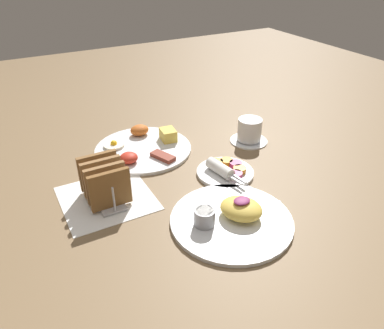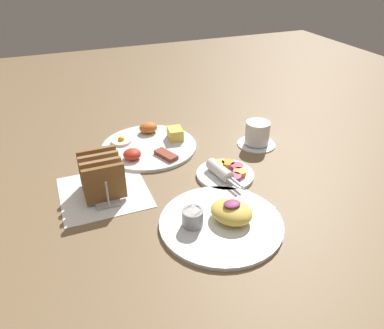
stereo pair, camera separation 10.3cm
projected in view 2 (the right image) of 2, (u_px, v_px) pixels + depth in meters
The scene contains 8 objects.
ground_plane at pixel (174, 184), 1.00m from camera, with size 3.00×3.00×0.00m, color brown.
napkin_flat at pixel (104, 192), 0.97m from camera, with size 0.22×0.22×0.00m.
plate_breakfast at pixel (149, 144), 1.17m from camera, with size 0.30×0.30×0.05m.
plate_condiments at pixel (225, 173), 1.03m from camera, with size 0.16×0.18×0.04m.
plate_foreground at pixel (221, 219), 0.85m from camera, with size 0.28×0.28×0.06m.
toast_rack at pixel (102, 176), 0.94m from camera, with size 0.10×0.15×0.10m.
coffee_cup at pixel (257, 135), 1.17m from camera, with size 0.12×0.12×0.08m.
teaspoon at pixel (263, 201), 0.93m from camera, with size 0.04×0.13×0.01m.
Camera 2 is at (-0.26, -0.79, 0.56)m, focal length 35.00 mm.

